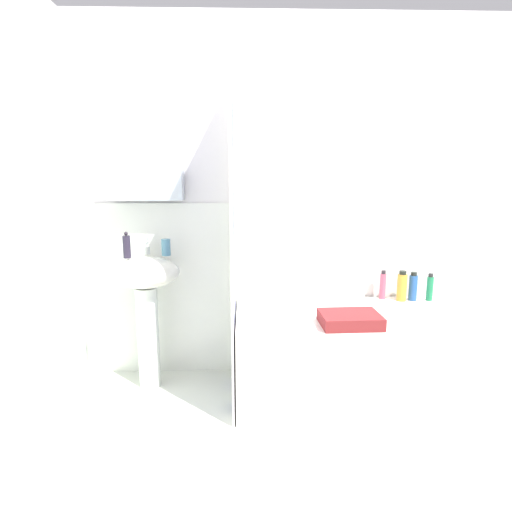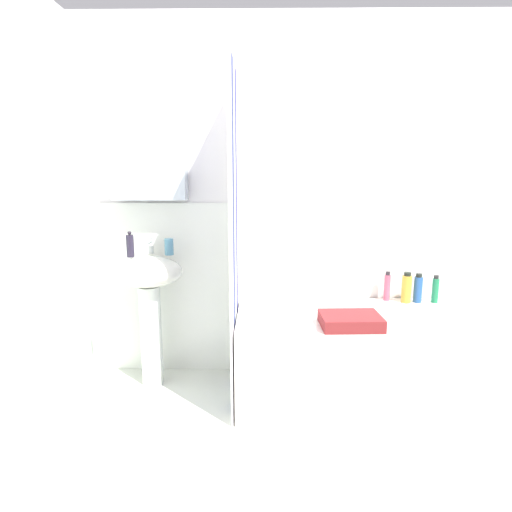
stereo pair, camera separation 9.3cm
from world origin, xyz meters
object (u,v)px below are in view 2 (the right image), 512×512
Objects in this scene: sink at (149,292)px; soap_dispenser at (130,245)px; body_wash_bottle at (387,287)px; bathtub at (350,356)px; towel_folded at (350,321)px; conditioner_bottle at (418,289)px; lotion_bottle at (435,290)px; toothbrush_cup at (169,247)px; shampoo_bottle at (407,288)px.

soap_dispenser is (-0.10, -0.03, 0.31)m from sink.
soap_dispenser is at bearing -174.40° from body_wash_bottle.
bathtub is 4.23× the size of towel_folded.
soap_dispenser is at bearing 174.58° from bathtub.
sink is 1.35m from bathtub.
soap_dispenser reaches higher than bathtub.
conditioner_bottle is (0.49, 0.26, 0.37)m from bathtub.
conditioner_bottle is 0.20m from body_wash_bottle.
lotion_bottle is 0.56× the size of towel_folded.
soap_dispenser is at bearing -160.87° from toothbrush_cup.
lotion_bottle is 0.94× the size of body_wash_bottle.
towel_folded is (1.33, -0.35, -0.37)m from soap_dispenser.
soap_dispenser is at bearing -176.57° from lotion_bottle.
shampoo_bottle is (-0.08, -0.00, 0.00)m from conditioner_bottle.
sink is 1.59m from body_wash_bottle.
conditioner_bottle is at bearing 3.18° from sink.
towel_folded reaches higher than bathtub.
towel_folded is (-0.06, -0.22, 0.31)m from bathtub.
bathtub is 0.66m from conditioner_bottle.
bathtub is at bearing -5.42° from soap_dispenser.
conditioner_bottle is (1.78, 0.10, -0.00)m from sink.
soap_dispenser is 1.72m from body_wash_bottle.
bathtub is 7.04× the size of body_wash_bottle.
sink is 1.89m from lotion_bottle.
soap_dispenser reaches higher than towel_folded.
body_wash_bottle is at bearing 158.74° from shampoo_bottle.
conditioner_bottle is at bearing 1.57° from toothbrush_cup.
conditioner_bottle reaches higher than lotion_bottle.
lotion_bottle is at bearing -8.46° from body_wash_bottle.
toothbrush_cup is 0.57× the size of lotion_bottle.
conditioner_bottle reaches higher than bathtub.
body_wash_bottle is 0.60× the size of towel_folded.
lotion_bottle is 0.95× the size of conditioner_bottle.
body_wash_bottle reaches higher than bathtub.
toothbrush_cup is at bearing 22.53° from sink.
soap_dispenser is 1.55× the size of toothbrush_cup.
towel_folded is at bearing -104.84° from bathtub.
toothbrush_cup is 0.53× the size of body_wash_bottle.
sink is at bearing 163.14° from towel_folded.
body_wash_bottle is (-0.31, 0.05, 0.01)m from lotion_bottle.
conditioner_bottle reaches higher than towel_folded.
conditioner_bottle is at bearing 40.79° from towel_folded.
sink is at bearing 14.41° from soap_dispenser.
bathtub is 7.16× the size of conditioner_bottle.
toothbrush_cup is at bearing -178.69° from lotion_bottle.
sink is 2.63× the size of towel_folded.
body_wash_bottle is (-0.12, 0.05, -0.00)m from shampoo_bottle.
conditioner_bottle is 0.95× the size of shampoo_bottle.
soap_dispenser is 0.84× the size of conditioner_bottle.
bathtub is at bearing -10.31° from toothbrush_cup.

